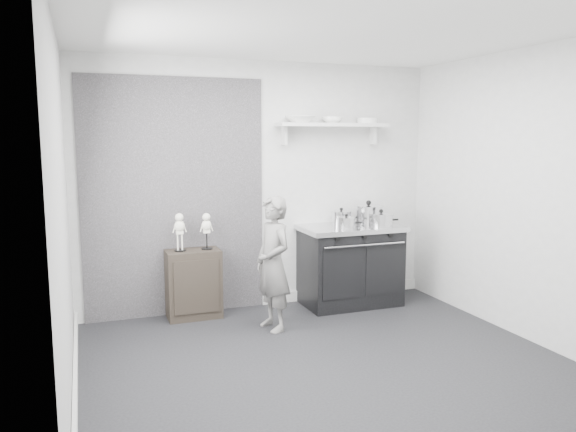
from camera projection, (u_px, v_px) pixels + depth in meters
name	position (u px, v px, depth m)	size (l,w,h in m)	color
ground	(327.00, 364.00, 4.71)	(4.00, 4.00, 0.00)	black
room_shell	(312.00, 168.00, 4.59)	(4.02, 3.62, 2.71)	#B7B7B4
wall_shelf	(332.00, 126.00, 6.26)	(1.30, 0.26, 0.24)	silver
stove	(350.00, 265.00, 6.34)	(1.13, 0.70, 0.90)	black
side_cabinet	(194.00, 284.00, 5.87)	(0.55, 0.32, 0.72)	black
child	(273.00, 264.00, 5.47)	(0.48, 0.32, 1.32)	slate
pot_back_left	(341.00, 218.00, 6.36)	(0.31, 0.23, 0.19)	silver
pot_back_right	(368.00, 214.00, 6.44)	(0.42, 0.34, 0.27)	silver
pot_front_right	(381.00, 220.00, 6.21)	(0.35, 0.27, 0.19)	silver
pot_front_center	(346.00, 223.00, 6.10)	(0.29, 0.20, 0.16)	silver
skeleton_full	(180.00, 229.00, 5.75)	(0.13, 0.08, 0.45)	white
skeleton_torso	(207.00, 228.00, 5.84)	(0.12, 0.08, 0.44)	white
bowl_large	(300.00, 119.00, 6.11)	(0.30, 0.30, 0.07)	white
bowl_small	(332.00, 120.00, 6.24)	(0.22, 0.22, 0.07)	white
plate_stack	(367.00, 121.00, 6.39)	(0.24, 0.24, 0.06)	silver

